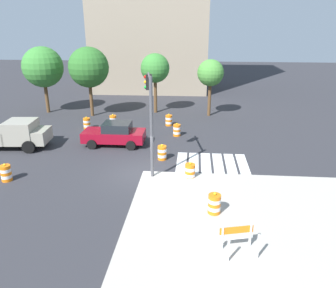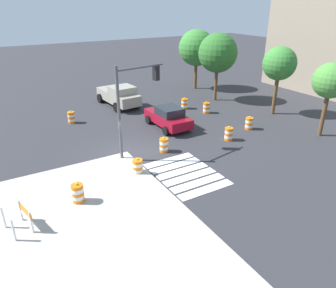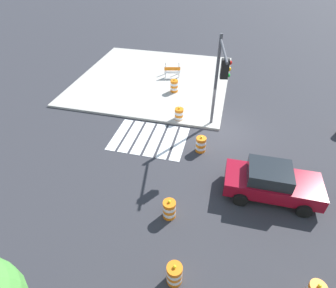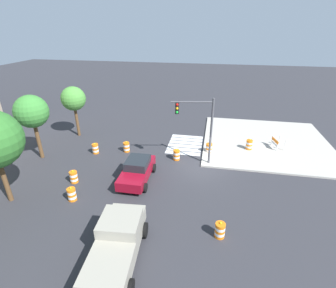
{
  "view_description": "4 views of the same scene",
  "coord_description": "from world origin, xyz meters",
  "px_view_note": "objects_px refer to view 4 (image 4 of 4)",
  "views": [
    {
      "loc": [
        2.83,
        -17.07,
        8.11
      ],
      "look_at": [
        1.25,
        2.16,
        1.05
      ],
      "focal_mm": 35.3,
      "sensor_mm": 36.0,
      "label": 1
    },
    {
      "loc": [
        16.74,
        -6.82,
        8.79
      ],
      "look_at": [
        2.34,
        1.61,
        1.23
      ],
      "focal_mm": 33.85,
      "sensor_mm": 36.0,
      "label": 2
    },
    {
      "loc": [
        -0.17,
        14.07,
        9.92
      ],
      "look_at": [
        2.48,
        3.28,
        1.03
      ],
      "focal_mm": 29.09,
      "sensor_mm": 36.0,
      "label": 3
    },
    {
      "loc": [
        -17.96,
        -0.64,
        10.63
      ],
      "look_at": [
        0.14,
        2.78,
        1.78
      ],
      "focal_mm": 26.79,
      "sensor_mm": 36.0,
      "label": 4
    }
  ],
  "objects_px": {
    "traffic_barrel_crosswalk_end": "(74,177)",
    "traffic_barrel_opposite_curb": "(220,230)",
    "traffic_light_pole": "(197,120)",
    "street_tree_streetside_far": "(31,112)",
    "traffic_barrel_median_far": "(126,147)",
    "street_tree_streetside_mid": "(73,99)",
    "traffic_barrel_median_near": "(176,155)",
    "traffic_barrel_far_curb": "(209,148)",
    "traffic_barrel_near_corner": "(72,194)",
    "pickup_truck": "(118,241)",
    "traffic_barrel_on_sidewalk": "(249,145)",
    "sports_car": "(137,170)",
    "construction_barricade": "(276,142)",
    "traffic_barrel_lane_center": "(95,149)"
  },
  "relations": [
    {
      "from": "traffic_barrel_crosswalk_end",
      "to": "traffic_barrel_opposite_curb",
      "type": "distance_m",
      "value": 11.13
    },
    {
      "from": "traffic_light_pole",
      "to": "street_tree_streetside_far",
      "type": "bearing_deg",
      "value": 95.62
    },
    {
      "from": "traffic_barrel_median_far",
      "to": "street_tree_streetside_mid",
      "type": "distance_m",
      "value": 7.56
    },
    {
      "from": "traffic_barrel_median_near",
      "to": "traffic_barrel_far_curb",
      "type": "xyz_separation_m",
      "value": [
        1.81,
        -2.7,
        0.0
      ]
    },
    {
      "from": "traffic_barrel_near_corner",
      "to": "traffic_barrel_crosswalk_end",
      "type": "xyz_separation_m",
      "value": [
        1.94,
        0.96,
        0.0
      ]
    },
    {
      "from": "pickup_truck",
      "to": "traffic_barrel_on_sidewalk",
      "type": "distance_m",
      "value": 15.34
    },
    {
      "from": "traffic_barrel_on_sidewalk",
      "to": "traffic_barrel_median_near",
      "type": "bearing_deg",
      "value": 115.09
    },
    {
      "from": "traffic_barrel_median_near",
      "to": "traffic_barrel_on_sidewalk",
      "type": "bearing_deg",
      "value": -64.91
    },
    {
      "from": "traffic_barrel_far_curb",
      "to": "traffic_barrel_opposite_curb",
      "type": "xyz_separation_m",
      "value": [
        -10.0,
        -1.0,
        0.0
      ]
    },
    {
      "from": "traffic_barrel_median_near",
      "to": "sports_car",
      "type": "bearing_deg",
      "value": 146.13
    },
    {
      "from": "traffic_barrel_on_sidewalk",
      "to": "street_tree_streetside_far",
      "type": "xyz_separation_m",
      "value": [
        -4.75,
        18.0,
        3.58
      ]
    },
    {
      "from": "traffic_barrel_median_near",
      "to": "traffic_light_pole",
      "type": "height_order",
      "value": "traffic_light_pole"
    },
    {
      "from": "traffic_barrel_far_curb",
      "to": "construction_barricade",
      "type": "relative_size",
      "value": 0.74
    },
    {
      "from": "traffic_barrel_on_sidewalk",
      "to": "traffic_light_pole",
      "type": "relative_size",
      "value": 0.19
    },
    {
      "from": "traffic_barrel_far_curb",
      "to": "traffic_barrel_median_near",
      "type": "bearing_deg",
      "value": 123.92
    },
    {
      "from": "traffic_light_pole",
      "to": "street_tree_streetside_far",
      "type": "xyz_separation_m",
      "value": [
        -1.31,
        13.34,
        0.27
      ]
    },
    {
      "from": "pickup_truck",
      "to": "traffic_barrel_crosswalk_end",
      "type": "bearing_deg",
      "value": 45.36
    },
    {
      "from": "pickup_truck",
      "to": "traffic_barrel_near_corner",
      "type": "height_order",
      "value": "pickup_truck"
    },
    {
      "from": "traffic_barrel_far_curb",
      "to": "traffic_barrel_near_corner",
      "type": "bearing_deg",
      "value": 134.73
    },
    {
      "from": "traffic_barrel_median_far",
      "to": "sports_car",
      "type": "bearing_deg",
      "value": -151.05
    },
    {
      "from": "pickup_truck",
      "to": "construction_barricade",
      "type": "bearing_deg",
      "value": -35.71
    },
    {
      "from": "traffic_barrel_near_corner",
      "to": "sports_car",
      "type": "bearing_deg",
      "value": -48.2
    },
    {
      "from": "traffic_barrel_median_near",
      "to": "traffic_light_pole",
      "type": "xyz_separation_m",
      "value": [
        -0.48,
        -1.65,
        3.46
      ]
    },
    {
      "from": "sports_car",
      "to": "traffic_light_pole",
      "type": "relative_size",
      "value": 0.78
    },
    {
      "from": "traffic_barrel_crosswalk_end",
      "to": "construction_barricade",
      "type": "height_order",
      "value": "construction_barricade"
    },
    {
      "from": "pickup_truck",
      "to": "traffic_barrel_near_corner",
      "type": "bearing_deg",
      "value": 52.24
    },
    {
      "from": "pickup_truck",
      "to": "traffic_barrel_near_corner",
      "type": "relative_size",
      "value": 5.19
    },
    {
      "from": "street_tree_streetside_far",
      "to": "traffic_barrel_on_sidewalk",
      "type": "bearing_deg",
      "value": -75.23
    },
    {
      "from": "traffic_barrel_crosswalk_end",
      "to": "sports_car",
      "type": "bearing_deg",
      "value": -74.73
    },
    {
      "from": "pickup_truck",
      "to": "traffic_barrel_lane_center",
      "type": "relative_size",
      "value": 5.19
    },
    {
      "from": "traffic_barrel_lane_center",
      "to": "construction_barricade",
      "type": "relative_size",
      "value": 0.74
    },
    {
      "from": "sports_car",
      "to": "construction_barricade",
      "type": "distance_m",
      "value": 13.37
    },
    {
      "from": "traffic_barrel_median_near",
      "to": "traffic_barrel_crosswalk_end",
      "type": "bearing_deg",
      "value": 124.84
    },
    {
      "from": "sports_car",
      "to": "traffic_barrel_median_near",
      "type": "bearing_deg",
      "value": -33.87
    },
    {
      "from": "pickup_truck",
      "to": "traffic_barrel_lane_center",
      "type": "distance_m",
      "value": 11.91
    },
    {
      "from": "pickup_truck",
      "to": "traffic_barrel_opposite_curb",
      "type": "xyz_separation_m",
      "value": [
        2.19,
        -4.98,
        -0.52
      ]
    },
    {
      "from": "traffic_barrel_median_far",
      "to": "traffic_light_pole",
      "type": "xyz_separation_m",
      "value": [
        -1.14,
        -6.4,
        3.46
      ]
    },
    {
      "from": "pickup_truck",
      "to": "traffic_light_pole",
      "type": "relative_size",
      "value": 0.96
    },
    {
      "from": "traffic_barrel_crosswalk_end",
      "to": "street_tree_streetside_far",
      "type": "bearing_deg",
      "value": 57.71
    },
    {
      "from": "traffic_light_pole",
      "to": "street_tree_streetside_mid",
      "type": "distance_m",
      "value": 13.14
    },
    {
      "from": "pickup_truck",
      "to": "street_tree_streetside_mid",
      "type": "xyz_separation_m",
      "value": [
        13.68,
        9.64,
        2.94
      ]
    },
    {
      "from": "traffic_barrel_median_far",
      "to": "traffic_barrel_on_sidewalk",
      "type": "xyz_separation_m",
      "value": [
        2.29,
        -11.06,
        0.15
      ]
    },
    {
      "from": "traffic_barrel_far_curb",
      "to": "traffic_light_pole",
      "type": "relative_size",
      "value": 0.19
    },
    {
      "from": "traffic_barrel_median_near",
      "to": "street_tree_streetside_far",
      "type": "relative_size",
      "value": 0.18
    },
    {
      "from": "traffic_barrel_opposite_curb",
      "to": "traffic_barrel_far_curb",
      "type": "bearing_deg",
      "value": 5.7
    },
    {
      "from": "sports_car",
      "to": "traffic_barrel_far_curb",
      "type": "xyz_separation_m",
      "value": [
        5.39,
        -5.1,
        -0.36
      ]
    },
    {
      "from": "sports_car",
      "to": "street_tree_streetside_far",
      "type": "xyz_separation_m",
      "value": [
        1.79,
        9.29,
        3.37
      ]
    },
    {
      "from": "traffic_barrel_median_far",
      "to": "traffic_barrel_near_corner",
      "type": "bearing_deg",
      "value": 170.77
    },
    {
      "from": "traffic_light_pole",
      "to": "street_tree_streetside_far",
      "type": "distance_m",
      "value": 13.41
    },
    {
      "from": "traffic_barrel_near_corner",
      "to": "traffic_barrel_on_sidewalk",
      "type": "relative_size",
      "value": 1.0
    }
  ]
}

